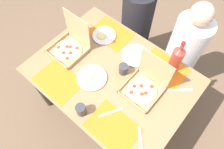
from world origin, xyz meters
TOP-DOWN VIEW (x-y plane):
  - ground_plane at (0.00, 0.00)m, footprint 6.00×6.00m
  - dining_table at (0.00, 0.00)m, footprint 1.27×0.94m
  - placemat_near_left at (-0.28, -0.32)m, footprint 0.36×0.26m
  - placemat_near_right at (0.28, -0.32)m, footprint 0.36×0.26m
  - placemat_far_left at (-0.28, 0.32)m, footprint 0.36×0.26m
  - placemat_far_right at (0.28, 0.32)m, footprint 0.36×0.26m
  - pizza_box_center at (-0.43, -0.04)m, footprint 0.27×0.28m
  - pizza_box_corner_right at (0.27, 0.06)m, footprint 0.27×0.27m
  - plate_far_left at (-0.10, -0.13)m, footprint 0.24×0.24m
  - plate_far_right at (-0.31, 0.25)m, footprint 0.21×0.21m
  - plate_middle at (0.03, 0.27)m, footprint 0.23×0.23m
  - soda_bottle at (0.33, 0.37)m, footprint 0.09×0.09m
  - cup_red at (0.05, 0.08)m, footprint 0.07×0.07m
  - cup_dark at (0.04, -0.38)m, footprint 0.07×0.07m
  - fork_by_far_left at (0.49, 0.24)m, footprint 0.15×0.14m
  - fork_by_near_left at (0.20, -0.25)m, footprint 0.11×0.17m
  - knife_by_near_right at (0.49, -0.28)m, footprint 0.16×0.17m
  - diner_left_seat at (-0.28, 0.73)m, footprint 0.32×0.32m
  - diner_right_seat at (0.28, 0.73)m, footprint 0.32×0.32m

SIDE VIEW (x-z plane):
  - ground_plane at x=0.00m, z-range 0.00..0.00m
  - diner_right_seat at x=0.28m, z-range -0.06..1.09m
  - diner_left_seat at x=-0.28m, z-range -0.06..1.10m
  - dining_table at x=0.00m, z-range 0.26..1.02m
  - placemat_near_left at x=-0.28m, z-range 0.77..0.77m
  - placemat_near_right at x=0.28m, z-range 0.77..0.77m
  - placemat_far_left at x=-0.28m, z-range 0.77..0.77m
  - placemat_far_right at x=0.28m, z-range 0.77..0.77m
  - fork_by_far_left at x=0.49m, z-range 0.77..0.77m
  - fork_by_near_left at x=0.20m, z-range 0.77..0.77m
  - knife_by_near_right at x=0.49m, z-range 0.77..0.77m
  - plate_far_right at x=-0.31m, z-range 0.76..0.79m
  - plate_middle at x=0.03m, z-range 0.76..0.79m
  - plate_far_left at x=-0.10m, z-range 0.76..0.79m
  - cup_red at x=0.05m, z-range 0.77..0.85m
  - pizza_box_corner_right at x=0.27m, z-range 0.66..0.96m
  - pizza_box_center at x=-0.43m, z-range 0.66..0.97m
  - cup_dark at x=0.04m, z-range 0.77..0.86m
  - soda_bottle at x=0.33m, z-range 0.74..1.06m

